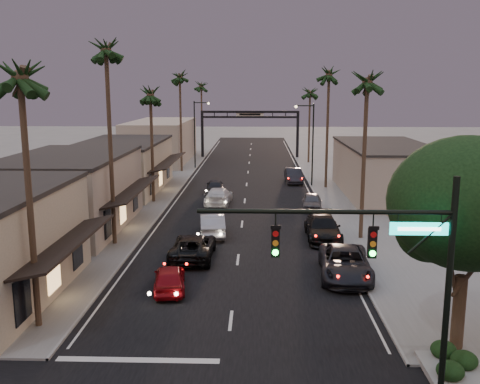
# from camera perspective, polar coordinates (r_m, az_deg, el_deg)

# --- Properties ---
(ground) EXTENTS (200.00, 200.00, 0.00)m
(ground) POSITION_cam_1_polar(r_m,az_deg,el_deg) (54.19, 0.58, -0.30)
(ground) COLOR slate
(ground) RESTS_ON ground
(road) EXTENTS (14.00, 120.00, 0.02)m
(road) POSITION_cam_1_polar(r_m,az_deg,el_deg) (59.10, 0.69, 0.64)
(road) COLOR black
(road) RESTS_ON ground
(sidewalk_left) EXTENTS (5.00, 92.00, 0.12)m
(sidewalk_left) POSITION_cam_1_polar(r_m,az_deg,el_deg) (66.84, -7.35, 1.80)
(sidewalk_left) COLOR slate
(sidewalk_left) RESTS_ON ground
(sidewalk_right) EXTENTS (5.00, 92.00, 0.12)m
(sidewalk_right) POSITION_cam_1_polar(r_m,az_deg,el_deg) (66.50, 9.03, 1.71)
(sidewalk_right) COLOR slate
(sidewalk_right) RESTS_ON ground
(storefront_mid) EXTENTS (8.00, 14.00, 5.50)m
(storefront_mid) POSITION_cam_1_polar(r_m,az_deg,el_deg) (42.36, -17.73, -0.22)
(storefront_mid) COLOR gray
(storefront_mid) RESTS_ON ground
(storefront_far) EXTENTS (8.00, 16.00, 5.00)m
(storefront_far) POSITION_cam_1_polar(r_m,az_deg,el_deg) (57.50, -12.44, 2.62)
(storefront_far) COLOR tan
(storefront_far) RESTS_ON ground
(storefront_dist) EXTENTS (8.00, 20.00, 6.00)m
(storefront_dist) POSITION_cam_1_polar(r_m,az_deg,el_deg) (79.78, -8.42, 5.37)
(storefront_dist) COLOR gray
(storefront_dist) RESTS_ON ground
(building_right) EXTENTS (8.00, 18.00, 5.00)m
(building_right) POSITION_cam_1_polar(r_m,az_deg,el_deg) (55.26, 15.27, 2.16)
(building_right) COLOR gray
(building_right) RESTS_ON ground
(traffic_signal) EXTENTS (8.51, 0.22, 7.80)m
(traffic_signal) POSITION_cam_1_polar(r_m,az_deg,el_deg) (18.55, 15.95, -6.66)
(traffic_signal) COLOR black
(traffic_signal) RESTS_ON ground
(corner_tree) EXTENTS (6.20, 6.20, 8.80)m
(corner_tree) POSITION_cam_1_polar(r_m,az_deg,el_deg) (22.66, 23.30, -1.62)
(corner_tree) COLOR #38281C
(corner_tree) RESTS_ON ground
(planter) EXTENTS (2.20, 2.60, 0.24)m
(planter) POSITION_cam_1_polar(r_m,az_deg,el_deg) (22.67, 21.80, -17.66)
(planter) COLOR gray
(planter) RESTS_ON ground
(arch) EXTENTS (15.20, 0.40, 7.27)m
(arch) POSITION_cam_1_polar(r_m,az_deg,el_deg) (83.30, 1.06, 7.47)
(arch) COLOR black
(arch) RESTS_ON ground
(streetlight_right) EXTENTS (2.13, 0.30, 9.00)m
(streetlight_right) POSITION_cam_1_polar(r_m,az_deg,el_deg) (58.66, 7.51, 5.72)
(streetlight_right) COLOR black
(streetlight_right) RESTS_ON ground
(streetlight_left) EXTENTS (2.13, 0.30, 9.00)m
(streetlight_left) POSITION_cam_1_polar(r_m,az_deg,el_deg) (71.79, -4.65, 6.72)
(streetlight_left) COLOR black
(streetlight_left) RESTS_ON ground
(palm_la) EXTENTS (3.20, 3.20, 13.20)m
(palm_la) POSITION_cam_1_polar(r_m,az_deg,el_deg) (24.22, -22.49, 12.23)
(palm_la) COLOR #38281C
(palm_la) RESTS_ON ground
(palm_lb) EXTENTS (3.20, 3.20, 15.20)m
(palm_lb) POSITION_cam_1_polar(r_m,az_deg,el_deg) (36.59, -14.14, 15.05)
(palm_lb) COLOR #38281C
(palm_lb) RESTS_ON ground
(palm_lc) EXTENTS (3.20, 3.20, 12.20)m
(palm_lc) POSITION_cam_1_polar(r_m,az_deg,el_deg) (50.11, -9.56, 10.68)
(palm_lc) COLOR #38281C
(palm_lc) RESTS_ON ground
(palm_ld) EXTENTS (3.20, 3.20, 14.20)m
(palm_ld) POSITION_cam_1_polar(r_m,az_deg,el_deg) (68.87, -6.45, 12.41)
(palm_ld) COLOR #38281C
(palm_ld) RESTS_ON ground
(palm_ra) EXTENTS (3.20, 3.20, 13.20)m
(palm_ra) POSITION_cam_1_polar(r_m,az_deg,el_deg) (37.89, 13.46, 11.98)
(palm_ra) COLOR #38281C
(palm_ra) RESTS_ON ground
(palm_rb) EXTENTS (3.20, 3.20, 14.20)m
(palm_rb) POSITION_cam_1_polar(r_m,az_deg,el_deg) (57.65, 9.49, 12.63)
(palm_rb) COLOR #38281C
(palm_rb) RESTS_ON ground
(palm_rc) EXTENTS (3.20, 3.20, 12.20)m
(palm_rc) POSITION_cam_1_polar(r_m,az_deg,el_deg) (77.50, 7.49, 10.77)
(palm_rc) COLOR #38281C
(palm_rc) RESTS_ON ground
(palm_far) EXTENTS (3.20, 3.20, 13.20)m
(palm_far) POSITION_cam_1_polar(r_m,az_deg,el_deg) (91.64, -4.15, 11.45)
(palm_far) COLOR #38281C
(palm_far) RESTS_ON ground
(oncoming_red) EXTENTS (2.18, 4.25, 1.38)m
(oncoming_red) POSITION_cam_1_polar(r_m,az_deg,el_deg) (28.95, -7.52, -9.08)
(oncoming_red) COLOR maroon
(oncoming_red) RESTS_ON ground
(oncoming_pickup) EXTENTS (2.62, 5.62, 1.56)m
(oncoming_pickup) POSITION_cam_1_polar(r_m,az_deg,el_deg) (34.01, -5.04, -5.82)
(oncoming_pickup) COLOR black
(oncoming_pickup) RESTS_ON ground
(oncoming_silver) EXTENTS (2.30, 5.11, 1.63)m
(oncoming_silver) POSITION_cam_1_polar(r_m,az_deg,el_deg) (39.20, -2.98, -3.48)
(oncoming_silver) COLOR #9B9BA0
(oncoming_silver) RESTS_ON ground
(oncoming_white) EXTENTS (2.54, 5.57, 1.58)m
(oncoming_white) POSITION_cam_1_polar(r_m,az_deg,el_deg) (49.57, -2.31, -0.44)
(oncoming_white) COLOR silver
(oncoming_white) RESTS_ON ground
(oncoming_dgrey) EXTENTS (2.05, 4.40, 1.46)m
(oncoming_dgrey) POSITION_cam_1_polar(r_m,az_deg,el_deg) (55.03, -2.69, 0.63)
(oncoming_dgrey) COLOR black
(oncoming_dgrey) RESTS_ON ground
(curbside_near) EXTENTS (3.23, 6.25, 1.68)m
(curbside_near) POSITION_cam_1_polar(r_m,az_deg,el_deg) (31.14, 11.14, -7.46)
(curbside_near) COLOR black
(curbside_near) RESTS_ON ground
(curbside_black) EXTENTS (2.37, 5.78, 1.68)m
(curbside_black) POSITION_cam_1_polar(r_m,az_deg,el_deg) (38.54, 8.82, -3.81)
(curbside_black) COLOR black
(curbside_black) RESTS_ON ground
(curbside_grey) EXTENTS (2.09, 4.32, 1.42)m
(curbside_grey) POSITION_cam_1_polar(r_m,az_deg,el_deg) (47.89, 7.69, -1.03)
(curbside_grey) COLOR #4A4B4F
(curbside_grey) RESTS_ON ground
(curbside_far) EXTENTS (1.97, 5.08, 1.65)m
(curbside_far) POSITION_cam_1_polar(r_m,az_deg,el_deg) (61.35, 5.74, 1.74)
(curbside_far) COLOR black
(curbside_far) RESTS_ON ground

